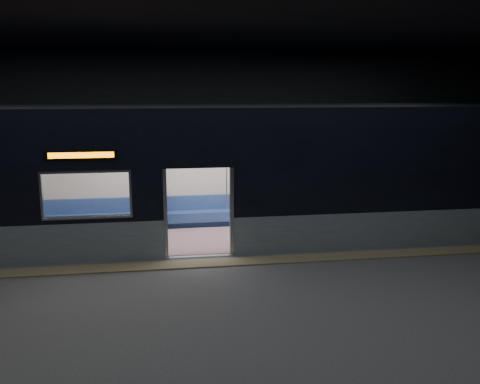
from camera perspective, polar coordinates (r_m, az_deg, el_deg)
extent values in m
cube|color=#47494C|center=(10.69, -4.13, -9.11)|extent=(24.00, 14.00, 0.01)
cube|color=black|center=(10.07, -4.56, 18.47)|extent=(24.00, 14.00, 0.04)
cube|color=black|center=(17.01, -6.16, 7.25)|extent=(24.00, 0.04, 5.00)
cube|color=black|center=(3.33, 5.11, -10.76)|extent=(24.00, 0.04, 5.00)
cube|color=#8C7F59|center=(11.19, -4.36, -8.03)|extent=(22.80, 0.50, 0.03)
cube|color=gray|center=(12.81, 17.65, -3.98)|extent=(8.30, 0.12, 0.90)
cube|color=black|center=(12.49, 18.10, 3.11)|extent=(8.30, 0.12, 2.30)
cube|color=black|center=(11.12, -4.77, 5.65)|extent=(1.40, 0.12, 1.15)
cube|color=#B7BABC|center=(11.37, -8.36, -2.50)|extent=(0.08, 0.14, 2.05)
cube|color=#B7BABC|center=(11.46, -0.94, -2.25)|extent=(0.08, 0.14, 2.05)
cube|color=black|center=(11.17, -17.39, 3.98)|extent=(1.50, 0.04, 0.18)
cube|color=orange|center=(11.16, -17.40, 3.97)|extent=(1.34, 0.03, 0.12)
cube|color=silver|center=(14.10, -5.52, 2.69)|extent=(18.00, 0.12, 3.20)
cube|color=black|center=(12.50, -5.29, 9.28)|extent=(18.00, 3.00, 0.15)
cube|color=gray|center=(13.04, -5.02, -5.15)|extent=(17.76, 2.76, 0.04)
cube|color=silver|center=(12.57, -5.21, 5.07)|extent=(17.76, 2.76, 0.10)
cube|color=navy|center=(14.06, -5.34, -2.97)|extent=(11.00, 0.48, 0.41)
cube|color=navy|center=(14.15, -5.41, -1.19)|extent=(11.00, 0.10, 0.40)
cube|color=#705255|center=(12.18, -20.46, -5.97)|extent=(4.40, 0.48, 0.41)
cube|color=#705255|center=(12.58, 10.52, -4.87)|extent=(4.40, 0.48, 0.41)
cylinder|color=silver|center=(11.64, -9.43, -1.47)|extent=(0.04, 0.04, 2.26)
cylinder|color=silver|center=(13.85, -9.34, 0.62)|extent=(0.04, 0.04, 2.26)
cylinder|color=silver|center=(11.76, -0.13, -1.17)|extent=(0.04, 0.04, 2.26)
cylinder|color=silver|center=(13.95, -1.51, 0.85)|extent=(0.04, 0.04, 2.26)
cylinder|color=silver|center=(13.69, -5.46, 3.91)|extent=(11.00, 0.03, 0.03)
cube|color=black|center=(13.74, -9.95, -2.19)|extent=(0.18, 0.50, 0.17)
cube|color=black|center=(13.74, -9.02, -2.16)|extent=(0.18, 0.50, 0.17)
cylinder|color=black|center=(13.59, -9.93, -3.57)|extent=(0.12, 0.12, 0.43)
cylinder|color=black|center=(13.59, -8.99, -3.54)|extent=(0.12, 0.12, 0.43)
cube|color=#D96072|center=(13.94, -9.48, -1.89)|extent=(0.43, 0.23, 0.21)
cylinder|color=#D96072|center=(13.89, -9.53, -0.36)|extent=(0.41, 0.41, 0.55)
sphere|color=tan|center=(13.79, -9.58, 1.22)|extent=(0.22, 0.22, 0.22)
sphere|color=black|center=(13.83, -9.59, 1.43)|extent=(0.23, 0.23, 0.23)
cube|color=black|center=(13.63, -9.70, -1.59)|extent=(0.33, 0.29, 0.16)
cube|color=white|center=(15.15, 13.77, 2.59)|extent=(1.04, 0.03, 0.67)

